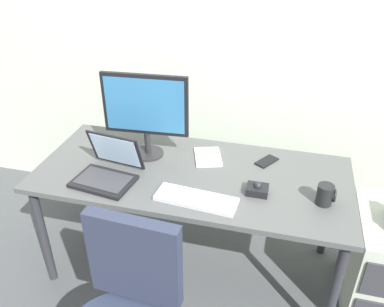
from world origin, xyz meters
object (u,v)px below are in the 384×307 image
at_px(monitor_main, 145,110).
at_px(trackball_mouse, 257,189).
at_px(keyboard, 196,199).
at_px(paper_notepad, 208,157).
at_px(laptop, 108,170).
at_px(coffee_mug, 325,195).
at_px(cell_phone, 267,161).

distance_m(monitor_main, trackball_mouse, 0.75).
height_order(monitor_main, keyboard, monitor_main).
distance_m(keyboard, paper_notepad, 0.42).
xyz_separation_m(monitor_main, laptop, (-0.12, -0.29, -0.24)).
bearing_deg(trackball_mouse, coffee_mug, -0.64).
bearing_deg(paper_notepad, laptop, -144.60).
distance_m(keyboard, cell_phone, 0.55).
bearing_deg(paper_notepad, coffee_mug, -23.19).
relative_size(coffee_mug, cell_phone, 0.75).
xyz_separation_m(monitor_main, trackball_mouse, (0.67, -0.22, -0.27)).
height_order(keyboard, coffee_mug, coffee_mug).
xyz_separation_m(monitor_main, paper_notepad, (0.35, 0.05, -0.28)).
relative_size(coffee_mug, paper_notepad, 0.51).
bearing_deg(keyboard, laptop, 171.02).
xyz_separation_m(laptop, trackball_mouse, (0.79, 0.06, -0.03)).
height_order(monitor_main, laptop, monitor_main).
bearing_deg(monitor_main, laptop, -113.08).
bearing_deg(laptop, coffee_mug, 3.03).
bearing_deg(monitor_main, cell_phone, 7.36).
height_order(laptop, paper_notepad, laptop).
distance_m(monitor_main, laptop, 0.39).
bearing_deg(coffee_mug, paper_notepad, 156.81).
relative_size(laptop, trackball_mouse, 3.15).
bearing_deg(coffee_mug, cell_phone, 134.48).
bearing_deg(coffee_mug, monitor_main, 167.23).
xyz_separation_m(keyboard, coffee_mug, (0.61, 0.14, 0.04)).
distance_m(paper_notepad, cell_phone, 0.34).
distance_m(monitor_main, coffee_mug, 1.05).
xyz_separation_m(monitor_main, cell_phone, (0.69, 0.09, -0.28)).
bearing_deg(trackball_mouse, laptop, -175.45).
bearing_deg(trackball_mouse, keyboard, -153.40).
bearing_deg(cell_phone, trackball_mouse, -61.28).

